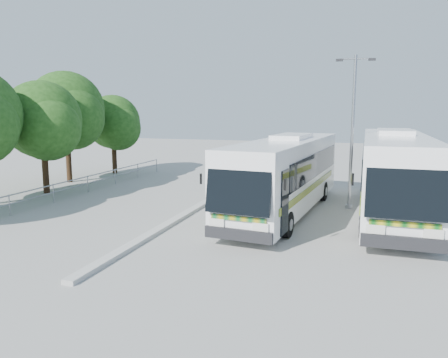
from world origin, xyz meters
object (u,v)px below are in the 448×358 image
(tree_far_c, at_px, (43,120))
(tree_far_e, at_px, (114,122))
(coach_adjacent, at_px, (394,172))
(lamppost, at_px, (353,126))
(coach_main, at_px, (286,173))
(tree_far_d, at_px, (67,110))

(tree_far_c, height_order, tree_far_e, tree_far_c)
(coach_adjacent, bearing_deg, lamppost, 157.53)
(tree_far_e, distance_m, lamppost, 18.77)
(tree_far_c, bearing_deg, tree_far_e, 93.54)
(coach_main, bearing_deg, lamppost, 38.44)
(tree_far_d, distance_m, coach_main, 16.12)
(tree_far_c, bearing_deg, coach_main, -2.29)
(tree_far_c, xyz_separation_m, tree_far_e, (-0.51, 8.20, -0.37))
(coach_main, bearing_deg, tree_far_e, 154.34)
(tree_far_d, relative_size, coach_adjacent, 0.55)
(tree_far_c, distance_m, coach_adjacent, 19.04)
(tree_far_c, height_order, tree_far_d, tree_far_d)
(tree_far_d, distance_m, lamppost, 18.31)
(tree_far_d, distance_m, coach_adjacent, 20.54)
(coach_adjacent, bearing_deg, tree_far_e, 158.48)
(coach_main, distance_m, coach_adjacent, 4.94)
(tree_far_e, bearing_deg, tree_far_c, -86.46)
(coach_main, height_order, coach_adjacent, coach_adjacent)
(tree_far_c, distance_m, lamppost, 17.00)
(coach_main, xyz_separation_m, lamppost, (2.87, 1.87, 2.19))
(tree_far_c, distance_m, tree_far_e, 8.22)
(tree_far_d, xyz_separation_m, coach_adjacent, (20.09, -3.20, -2.79))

